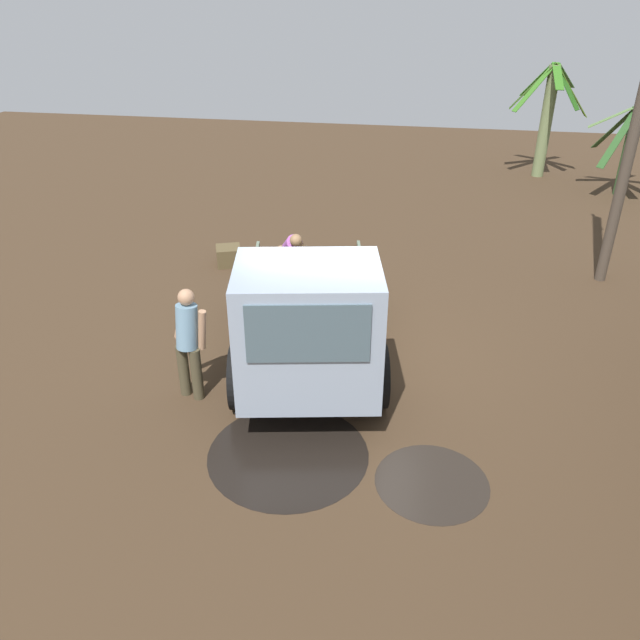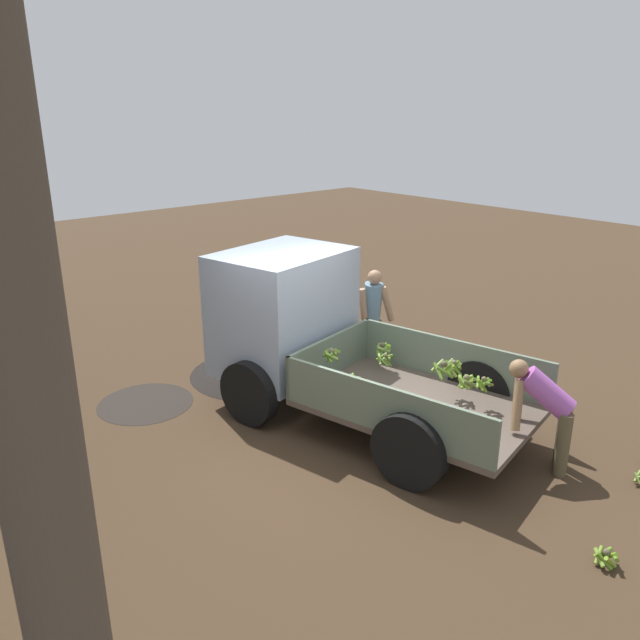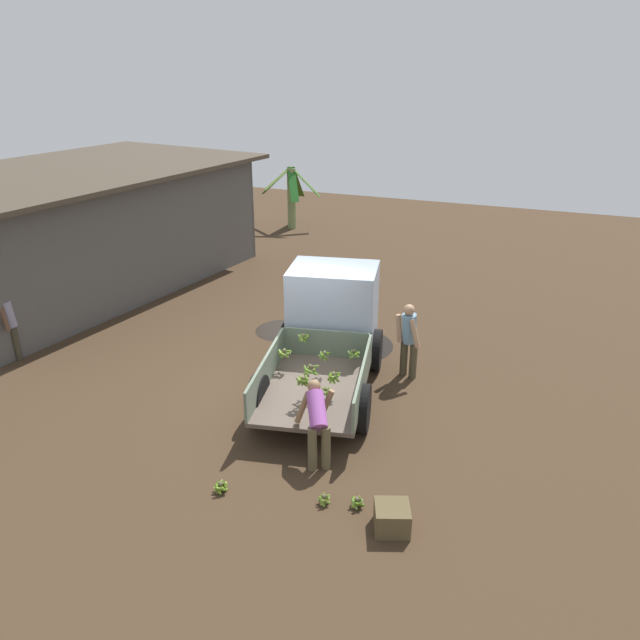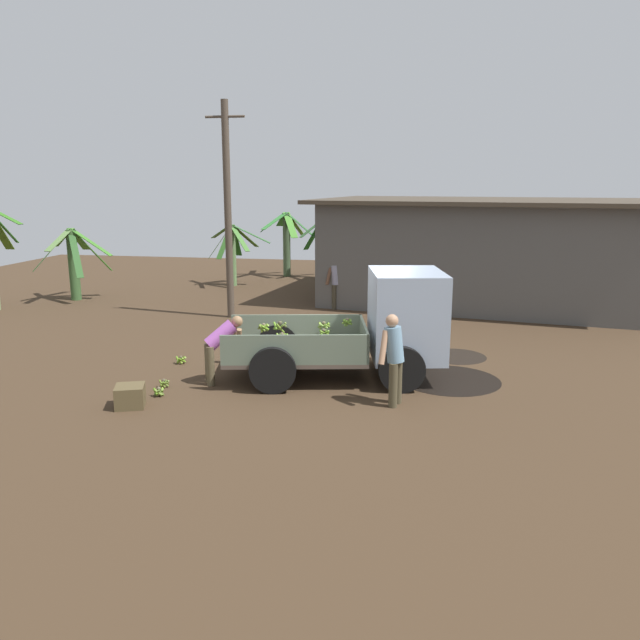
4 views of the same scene
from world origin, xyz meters
The scene contains 8 objects.
ground centered at (0.00, 0.00, 0.00)m, with size 36.00×36.00×0.00m, color #3F2D1E.
mud_patch_0 centered at (2.10, -0.43, 0.00)m, with size 2.00×2.00×0.01m, color black.
mud_patch_1 centered at (2.28, 1.34, 0.00)m, with size 1.34×1.34×0.01m, color black.
cargo_truck centered at (0.81, -0.42, 1.10)m, with size 4.51×2.71×2.13m.
utility_pole centered at (-4.00, 4.45, 3.06)m, with size 1.11×0.20×6.00m.
person_foreground_visitor centered at (1.08, -2.02, 0.90)m, with size 0.48×0.60×1.62m.
person_worker_loading centered at (-2.29, -1.36, 0.77)m, with size 0.84×0.78×1.30m.
banana_bunch_on_ground_1 centered at (-3.57, -0.29, 0.10)m, with size 0.25×0.25×0.18m.
Camera 2 is at (-5.33, 4.79, 4.02)m, focal length 35.00 mm.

